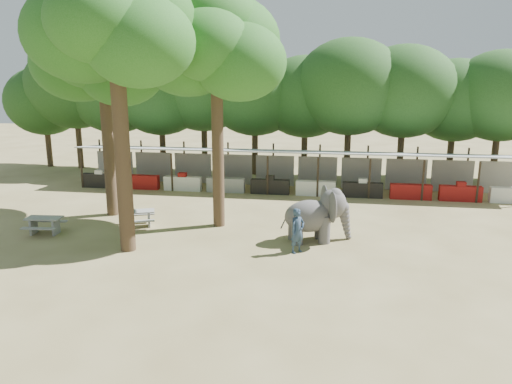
# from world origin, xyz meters

# --- Properties ---
(ground) EXTENTS (100.00, 100.00, 0.00)m
(ground) POSITION_xyz_m (0.00, 0.00, 0.00)
(ground) COLOR brown
(ground) RESTS_ON ground
(vendor_stalls) EXTENTS (28.00, 2.99, 2.80)m
(vendor_stalls) POSITION_xyz_m (-0.00, 13.84, 1.18)
(vendor_stalls) COLOR #AAADB2
(vendor_stalls) RESTS_ON ground
(yard_tree_left) EXTENTS (7.10, 6.90, 11.02)m
(yard_tree_left) POSITION_xyz_m (-9.13, 7.19, 8.20)
(yard_tree_left) COLOR #332316
(yard_tree_left) RESTS_ON ground
(yard_tree_center) EXTENTS (7.10, 6.90, 12.04)m
(yard_tree_center) POSITION_xyz_m (-6.13, 2.19, 9.21)
(yard_tree_center) COLOR #332316
(yard_tree_center) RESTS_ON ground
(yard_tree_back) EXTENTS (7.10, 6.90, 11.36)m
(yard_tree_back) POSITION_xyz_m (-3.13, 6.19, 8.54)
(yard_tree_back) COLOR #332316
(yard_tree_back) RESTS_ON ground
(backdrop_trees) EXTENTS (46.46, 5.95, 8.33)m
(backdrop_trees) POSITION_xyz_m (0.00, 19.00, 5.51)
(backdrop_trees) COLOR #332316
(backdrop_trees) RESTS_ON ground
(elephant) EXTENTS (3.22, 2.37, 2.39)m
(elephant) POSITION_xyz_m (1.84, 4.46, 1.19)
(elephant) COLOR #454343
(elephant) RESTS_ON ground
(handler) EXTENTS (0.80, 0.81, 1.90)m
(handler) POSITION_xyz_m (1.09, 2.81, 0.95)
(handler) COLOR #26384C
(handler) RESTS_ON ground
(picnic_table_near) EXTENTS (1.74, 1.59, 0.80)m
(picnic_table_near) POSITION_xyz_m (-10.68, 3.39, 0.53)
(picnic_table_near) COLOR gray
(picnic_table_near) RESTS_ON ground
(picnic_table_far) EXTENTS (2.02, 1.92, 0.81)m
(picnic_table_far) POSITION_xyz_m (-6.85, 5.14, 0.53)
(picnic_table_far) COLOR gray
(picnic_table_far) RESTS_ON ground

